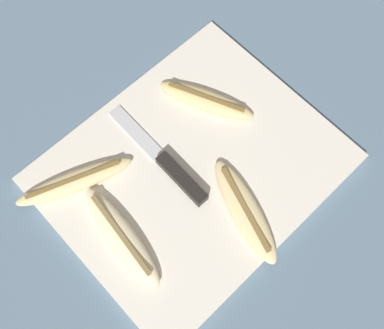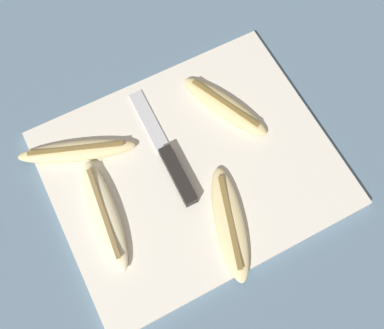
# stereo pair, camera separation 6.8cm
# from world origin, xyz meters

# --- Properties ---
(ground_plane) EXTENTS (4.00, 4.00, 0.00)m
(ground_plane) POSITION_xyz_m (0.00, 0.00, 0.00)
(ground_plane) COLOR slate
(cutting_board) EXTENTS (0.43, 0.35, 0.01)m
(cutting_board) POSITION_xyz_m (0.00, 0.00, 0.01)
(cutting_board) COLOR silver
(cutting_board) RESTS_ON ground_plane
(knife) EXTENTS (0.02, 0.21, 0.02)m
(knife) POSITION_xyz_m (-0.03, 0.01, 0.02)
(knife) COLOR black
(knife) RESTS_ON cutting_board
(banana_ripe_center) EXTENTS (0.09, 0.18, 0.02)m
(banana_ripe_center) POSITION_xyz_m (0.01, -0.11, 0.02)
(banana_ripe_center) COLOR beige
(banana_ripe_center) RESTS_ON cutting_board
(banana_mellow_near) EXTENTS (0.18, 0.10, 0.02)m
(banana_mellow_near) POSITION_xyz_m (-0.15, 0.10, 0.02)
(banana_mellow_near) COLOR beige
(banana_mellow_near) RESTS_ON cutting_board
(banana_spotted_left) EXTENTS (0.10, 0.16, 0.02)m
(banana_spotted_left) POSITION_xyz_m (0.09, 0.07, 0.02)
(banana_spotted_left) COLOR #DBC684
(banana_spotted_left) RESTS_ON cutting_board
(banana_pale_long) EXTENTS (0.06, 0.18, 0.02)m
(banana_pale_long) POSITION_xyz_m (-0.15, -0.01, 0.02)
(banana_pale_long) COLOR beige
(banana_pale_long) RESTS_ON cutting_board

